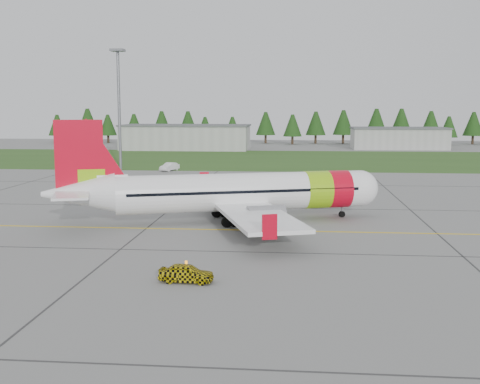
# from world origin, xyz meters

# --- Properties ---
(ground) EXTENTS (320.00, 320.00, 0.00)m
(ground) POSITION_xyz_m (0.00, 0.00, 0.00)
(ground) COLOR gray
(ground) RESTS_ON ground
(aircraft) EXTENTS (30.49, 28.86, 9.51)m
(aircraft) POSITION_xyz_m (-7.55, 11.94, 2.74)
(aircraft) COLOR white
(aircraft) RESTS_ON ground
(follow_me_car) EXTENTS (1.24, 1.43, 3.35)m
(follow_me_car) POSITION_xyz_m (-8.53, -7.99, 1.68)
(follow_me_car) COLOR yellow
(follow_me_car) RESTS_ON ground
(service_van) EXTENTS (1.88, 1.83, 4.21)m
(service_van) POSITION_xyz_m (-23.21, 56.82, 2.10)
(service_van) COLOR white
(service_van) RESTS_ON ground
(grass_strip) EXTENTS (320.00, 50.00, 0.03)m
(grass_strip) POSITION_xyz_m (0.00, 82.00, 0.01)
(grass_strip) COLOR #30561E
(grass_strip) RESTS_ON ground
(taxi_guideline) EXTENTS (120.00, 0.25, 0.02)m
(taxi_guideline) POSITION_xyz_m (0.00, 8.00, 0.01)
(taxi_guideline) COLOR gold
(taxi_guideline) RESTS_ON ground
(hangar_west) EXTENTS (32.00, 14.00, 6.00)m
(hangar_west) POSITION_xyz_m (-30.00, 110.00, 3.00)
(hangar_west) COLOR #A8A8A3
(hangar_west) RESTS_ON ground
(hangar_east) EXTENTS (24.00, 12.00, 5.20)m
(hangar_east) POSITION_xyz_m (25.00, 118.00, 2.60)
(hangar_east) COLOR #A8A8A3
(hangar_east) RESTS_ON ground
(floodlight_mast) EXTENTS (0.50, 0.50, 20.00)m
(floodlight_mast) POSITION_xyz_m (-32.00, 58.00, 10.00)
(floodlight_mast) COLOR slate
(floodlight_mast) RESTS_ON ground
(treeline) EXTENTS (160.00, 8.00, 10.00)m
(treeline) POSITION_xyz_m (0.00, 138.00, 5.00)
(treeline) COLOR #1C3F14
(treeline) RESTS_ON ground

